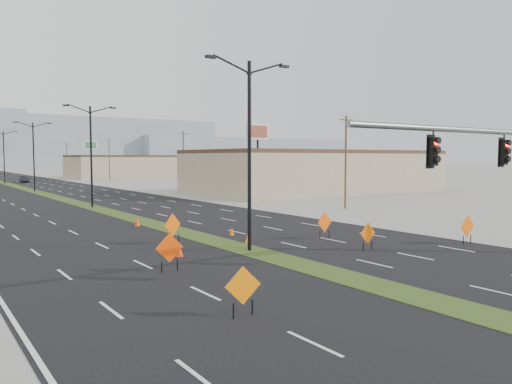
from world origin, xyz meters
TOP-DOWN VIEW (x-y plane):
  - ground at (0.00, 0.00)m, footprint 600.00×600.00m
  - road_surface at (0.00, 100.00)m, footprint 25.00×400.00m
  - median_strip at (0.00, 100.00)m, footprint 2.00×400.00m
  - building_se_near at (34.00, 45.00)m, footprint 36.00×18.00m
  - building_se_far at (38.00, 110.00)m, footprint 44.00×16.00m
  - mesa_center at (40.00, 300.00)m, footprint 220.00×50.00m
  - mesa_east at (180.00, 290.00)m, footprint 160.00×50.00m
  - streetlight_0 at (0.00, 12.00)m, footprint 5.15×0.24m
  - streetlight_1 at (0.00, 40.00)m, footprint 5.15×0.24m
  - streetlight_2 at (0.00, 68.00)m, footprint 5.15×0.24m
  - streetlight_3 at (0.00, 96.00)m, footprint 5.15×0.24m
  - utility_pole_0 at (20.00, 25.00)m, footprint 1.60×0.20m
  - utility_pole_1 at (20.00, 60.00)m, footprint 1.60×0.20m
  - utility_pole_2 at (20.00, 95.00)m, footprint 1.60×0.20m
  - utility_pole_3 at (20.00, 130.00)m, footprint 1.60×0.20m
  - car_mid at (3.64, 97.11)m, footprint 1.75×4.13m
  - construction_sign_0 at (-6.30, 3.00)m, footprint 1.20×0.26m
  - construction_sign_1 at (-5.55, 10.01)m, footprint 1.28×0.13m
  - construction_sign_2 at (-2.48, 16.23)m, footprint 1.26×0.57m
  - construction_sign_3 at (5.92, 12.59)m, footprint 1.27×0.23m
  - construction_sign_4 at (5.31, 8.53)m, footprint 1.13×0.09m
  - construction_sign_5 at (11.50, 6.63)m, footprint 1.26×0.05m
  - cone_0 at (-3.73, 12.79)m, footprint 0.44×0.44m
  - cone_1 at (1.24, 14.01)m, footprint 0.47×0.47m
  - cone_2 at (2.04, 17.05)m, footprint 0.37×0.37m
  - cone_3 at (-1.31, 24.63)m, footprint 0.53×0.53m
  - pole_sign_east_near at (18.84, 38.25)m, footprint 2.95×0.56m
  - pole_sign_east_far at (15.25, 92.05)m, footprint 2.73×0.51m

SIDE VIEW (x-z plane):
  - ground at x=0.00m, z-range 0.00..0.00m
  - road_surface at x=0.00m, z-range -0.01..0.01m
  - median_strip at x=0.00m, z-range -0.02..0.02m
  - cone_2 at x=2.04m, z-range 0.00..0.53m
  - cone_1 at x=1.24m, z-range 0.00..0.63m
  - cone_3 at x=-1.31m, z-range 0.00..0.67m
  - cone_0 at x=-3.73m, z-range 0.00..0.68m
  - car_mid at x=3.64m, z-range 0.00..1.33m
  - construction_sign_4 at x=5.31m, z-range 0.13..1.63m
  - construction_sign_0 at x=-6.30m, z-range 0.14..1.76m
  - construction_sign_5 at x=11.50m, z-range 0.15..1.83m
  - construction_sign_3 at x=5.92m, z-range 0.15..1.85m
  - construction_sign_1 at x=-5.55m, z-range 0.15..1.85m
  - construction_sign_2 at x=-2.48m, z-range 0.16..1.97m
  - building_se_far at x=38.00m, z-range 0.00..5.00m
  - building_se_near at x=34.00m, z-range 0.00..5.50m
  - utility_pole_0 at x=20.00m, z-range 0.17..9.17m
  - utility_pole_1 at x=20.00m, z-range 0.17..9.17m
  - utility_pole_2 at x=20.00m, z-range 0.17..9.17m
  - utility_pole_3 at x=20.00m, z-range 0.17..9.17m
  - streetlight_0 at x=0.00m, z-range 0.41..10.43m
  - streetlight_1 at x=0.00m, z-range 0.41..10.43m
  - streetlight_2 at x=0.00m, z-range 0.41..10.43m
  - streetlight_3 at x=0.00m, z-range 0.41..10.43m
  - pole_sign_east_far at x=15.25m, z-range 2.56..10.90m
  - pole_sign_east_near at x=18.84m, z-range 2.81..11.79m
  - mesa_east at x=180.00m, z-range 0.00..18.00m
  - mesa_center at x=40.00m, z-range 0.00..28.00m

